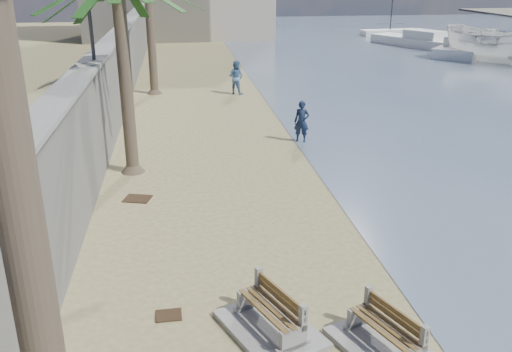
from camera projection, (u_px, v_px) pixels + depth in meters
seawall at (119, 74)px, 25.64m from camera, size 0.45×70.00×3.50m
wall_cap at (115, 35)px, 25.00m from camera, size 0.80×70.00×0.12m
bench_near at (385, 334)px, 9.51m from camera, size 1.91×2.25×0.79m
bench_far at (270, 315)px, 10.00m from camera, size 2.07×2.40×0.85m
person_a at (302, 119)px, 21.05m from camera, size 0.80×0.69×1.87m
person_b at (236, 76)px, 29.37m from camera, size 1.22×1.16×2.00m
boat_cruiser at (500, 43)px, 39.06m from camera, size 4.46×4.48×3.73m
yacht_near at (469, 48)px, 44.59m from camera, size 9.61×10.34×1.50m
yacht_far at (415, 43)px, 48.07m from camera, size 5.81×8.88×1.50m
sailboat_west at (390, 32)px, 56.50m from camera, size 6.36×2.40×9.96m
debris_c at (138, 199)px, 16.01m from camera, size 0.90×0.80×0.03m
debris_d at (169, 315)px, 10.59m from camera, size 0.52×0.42×0.03m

